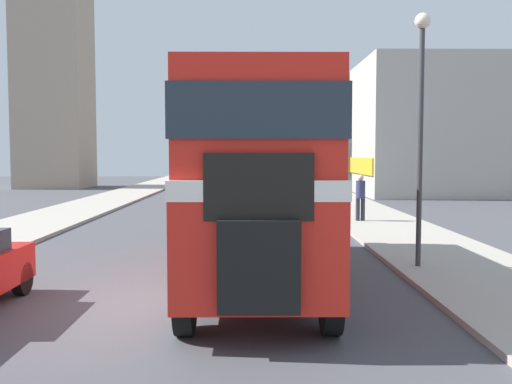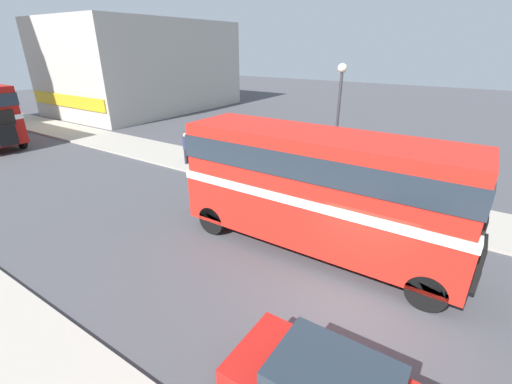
% 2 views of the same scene
% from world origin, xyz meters
% --- Properties ---
extents(ground_plane, '(120.00, 120.00, 0.00)m').
position_xyz_m(ground_plane, '(0.00, 0.00, 0.00)').
color(ground_plane, '#47474C').
extents(sidewalk_right, '(3.50, 120.00, 0.12)m').
position_xyz_m(sidewalk_right, '(6.75, 0.00, 0.06)').
color(sidewalk_right, '#A8A093').
rests_on(sidewalk_right, ground_plane).
extents(double_decker_bus, '(2.52, 9.53, 4.12)m').
position_xyz_m(double_decker_bus, '(1.75, 2.04, 2.46)').
color(double_decker_bus, red).
rests_on(double_decker_bus, ground_plane).
extents(pedestrian_walking, '(0.37, 0.37, 1.82)m').
position_xyz_m(pedestrian_walking, '(5.96, 12.17, 1.15)').
color(pedestrian_walking, '#282833').
rests_on(pedestrian_walking, sidewalk_right).
extents(street_lamp, '(0.36, 0.36, 5.86)m').
position_xyz_m(street_lamp, '(5.57, 2.99, 3.96)').
color(street_lamp, '#38383D').
rests_on(street_lamp, sidewalk_right).
extents(shop_building_block, '(18.44, 11.81, 8.97)m').
position_xyz_m(shop_building_block, '(18.19, 29.67, 4.48)').
color(shop_building_block, '#B2ADA3').
rests_on(shop_building_block, ground_plane).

